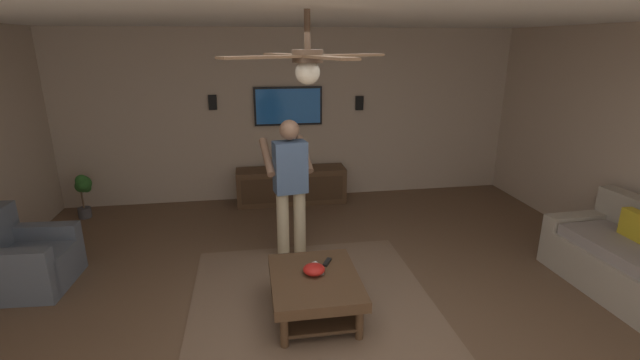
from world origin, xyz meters
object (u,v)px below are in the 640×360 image
Objects in this scene: tv at (288,106)px; wall_speaker_right at (213,102)px; bowl at (314,269)px; remote_black at (327,262)px; media_console at (291,185)px; coffee_table at (315,286)px; armchair at (23,262)px; person_standing at (290,182)px; ceiling_fan at (307,61)px; vase_round at (276,162)px; remote_white at (318,266)px; wall_speaker_left at (359,103)px; remote_grey at (320,270)px; potted_plant_short at (83,188)px.

wall_speaker_right is (0.01, 1.14, 0.08)m from tv.
tv is 3.42m from bowl.
remote_black is (0.18, -0.16, -0.03)m from bowl.
coffee_table is at bearing -1.69° from media_console.
wall_speaker_right reaches higher than media_console.
armchair is at bearing 71.38° from coffee_table.
coffee_table is at bearing 175.52° from person_standing.
vase_round is at bearing 0.08° from ceiling_fan.
bowl is (0.05, -0.00, 0.15)m from coffee_table.
armchair is at bearing 59.43° from ceiling_fan.
tv is (2.33, -2.97, 1.21)m from armchair.
person_standing is 8.11× the size of bowl.
remote_white is (-2.89, 0.04, 0.14)m from media_console.
wall_speaker_right is at bearing 17.57° from coffee_table.
coffee_table is at bearing -1.57° from tv.
bowl is 2.01m from ceiling_fan.
vase_round reaches higher than media_console.
wall_speaker_right is at bearing 15.00° from person_standing.
armchair is at bearing 72.21° from bowl.
remote_black is at bearing 160.87° from wall_speaker_left.
armchair is 3.05m from remote_white.
remote_grey is at bearing -0.57° from tv.
remote_black is 3.45m from wall_speaker_left.
armchair is 0.82× the size of tv.
person_standing is at bearing -155.83° from wall_speaker_right.
wall_speaker_left is (3.23, -1.17, 1.10)m from remote_grey.
remote_white is at bearing -11.68° from armchair.
bowl is at bearing 175.72° from person_standing.
person_standing is 10.93× the size of remote_white.
remote_grey is at bearing -161.07° from wall_speaker_right.
remote_grey is 3.60m from wall_speaker_right.
ceiling_fan is at bearing -142.09° from potted_plant_short.
remote_black is at bearing -40.91° from bowl.
person_standing reaches higher than remote_black.
tv is 1.62× the size of potted_plant_short.
remote_grey is (0.04, -0.06, -0.03)m from bowl.
potted_plant_short is 4.30m from wall_speaker_left.
bowl is 0.92× the size of vase_round.
bowl is at bearing 116.27° from remote_grey.
wall_speaker_right reaches higher than vase_round.
wall_speaker_left is (3.31, -1.23, 1.22)m from coffee_table.
ceiling_fan reaches higher than vase_round.
person_standing reaches higher than wall_speaker_left.
media_console is at bearing 38.74° from armchair.
ceiling_fan reaches higher than wall_speaker_left.
potted_plant_short reaches higher than bowl.
wall_speaker_left is (3.15, -1.17, 1.10)m from remote_white.
tv is 5.21× the size of bowl.
wall_speaker_left is 0.19× the size of ceiling_fan.
coffee_table is 6.67× the size of remote_black.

